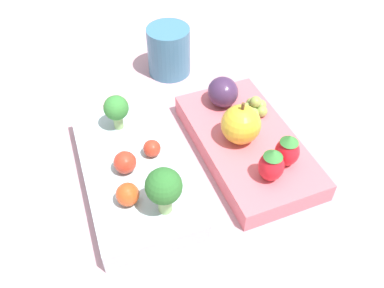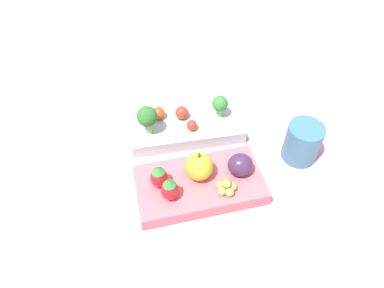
{
  "view_description": "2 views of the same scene",
  "coord_description": "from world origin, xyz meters",
  "px_view_note": "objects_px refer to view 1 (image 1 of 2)",
  "views": [
    {
      "loc": [
        -0.34,
        0.11,
        0.4
      ],
      "look_at": [
        -0.01,
        -0.0,
        0.04
      ],
      "focal_mm": 40.0,
      "sensor_mm": 36.0,
      "label": 1
    },
    {
      "loc": [
        -0.07,
        -0.4,
        0.49
      ],
      "look_at": [
        -0.01,
        -0.0,
        0.04
      ],
      "focal_mm": 32.0,
      "sensor_mm": 36.0,
      "label": 2
    }
  ],
  "objects_px": {
    "strawberry_0": "(287,150)",
    "bento_box_savoury": "(133,172)",
    "apple": "(241,124)",
    "drinking_cup": "(169,51)",
    "broccoli_floret_0": "(164,187)",
    "cherry_tomato_1": "(151,146)",
    "bento_box_fruit": "(247,144)",
    "cherry_tomato_0": "(128,194)",
    "strawberry_1": "(272,165)",
    "plum": "(223,92)",
    "cherry_tomato_2": "(125,162)",
    "grape_cluster": "(255,107)",
    "broccoli_floret_1": "(116,109)"
  },
  "relations": [
    {
      "from": "apple",
      "to": "drinking_cup",
      "type": "distance_m",
      "value": 0.2
    },
    {
      "from": "cherry_tomato_0",
      "to": "grape_cluster",
      "type": "xyz_separation_m",
      "value": [
        0.09,
        -0.19,
        -0.01
      ]
    },
    {
      "from": "broccoli_floret_0",
      "to": "plum",
      "type": "relative_size",
      "value": 1.35
    },
    {
      "from": "bento_box_fruit",
      "to": "drinking_cup",
      "type": "xyz_separation_m",
      "value": [
        0.2,
        0.05,
        0.02
      ]
    },
    {
      "from": "broccoli_floret_0",
      "to": "apple",
      "type": "bearing_deg",
      "value": -56.6
    },
    {
      "from": "strawberry_1",
      "to": "broccoli_floret_0",
      "type": "bearing_deg",
      "value": 93.96
    },
    {
      "from": "strawberry_0",
      "to": "plum",
      "type": "distance_m",
      "value": 0.13
    },
    {
      "from": "bento_box_fruit",
      "to": "drinking_cup",
      "type": "relative_size",
      "value": 2.98
    },
    {
      "from": "strawberry_0",
      "to": "drinking_cup",
      "type": "relative_size",
      "value": 0.59
    },
    {
      "from": "apple",
      "to": "grape_cluster",
      "type": "bearing_deg",
      "value": -43.14
    },
    {
      "from": "plum",
      "to": "bento_box_fruit",
      "type": "bearing_deg",
      "value": -173.82
    },
    {
      "from": "cherry_tomato_1",
      "to": "grape_cluster",
      "type": "height_order",
      "value": "grape_cluster"
    },
    {
      "from": "apple",
      "to": "plum",
      "type": "distance_m",
      "value": 0.07
    },
    {
      "from": "strawberry_1",
      "to": "grape_cluster",
      "type": "xyz_separation_m",
      "value": [
        0.11,
        -0.03,
        -0.01
      ]
    },
    {
      "from": "cherry_tomato_0",
      "to": "cherry_tomato_1",
      "type": "relative_size",
      "value": 1.22
    },
    {
      "from": "cherry_tomato_1",
      "to": "strawberry_0",
      "type": "bearing_deg",
      "value": -112.97
    },
    {
      "from": "apple",
      "to": "plum",
      "type": "relative_size",
      "value": 1.32
    },
    {
      "from": "broccoli_floret_0",
      "to": "grape_cluster",
      "type": "bearing_deg",
      "value": -52.82
    },
    {
      "from": "cherry_tomato_0",
      "to": "apple",
      "type": "relative_size",
      "value": 0.44
    },
    {
      "from": "cherry_tomato_1",
      "to": "cherry_tomato_2",
      "type": "height_order",
      "value": "cherry_tomato_2"
    },
    {
      "from": "bento_box_savoury",
      "to": "apple",
      "type": "xyz_separation_m",
      "value": [
        0.0,
        -0.13,
        0.04
      ]
    },
    {
      "from": "apple",
      "to": "strawberry_1",
      "type": "relative_size",
      "value": 1.29
    },
    {
      "from": "broccoli_floret_1",
      "to": "broccoli_floret_0",
      "type": "bearing_deg",
      "value": -170.93
    },
    {
      "from": "broccoli_floret_0",
      "to": "grape_cluster",
      "type": "distance_m",
      "value": 0.19
    },
    {
      "from": "bento_box_fruit",
      "to": "broccoli_floret_1",
      "type": "xyz_separation_m",
      "value": [
        0.06,
        0.15,
        0.04
      ]
    },
    {
      "from": "cherry_tomato_1",
      "to": "strawberry_0",
      "type": "distance_m",
      "value": 0.16
    },
    {
      "from": "bento_box_savoury",
      "to": "cherry_tomato_2",
      "type": "xyz_separation_m",
      "value": [
        -0.01,
        0.01,
        0.03
      ]
    },
    {
      "from": "cherry_tomato_0",
      "to": "strawberry_1",
      "type": "xyz_separation_m",
      "value": [
        -0.01,
        -0.16,
        0.01
      ]
    },
    {
      "from": "bento_box_savoury",
      "to": "cherry_tomato_1",
      "type": "xyz_separation_m",
      "value": [
        0.01,
        -0.03,
        0.02
      ]
    },
    {
      "from": "apple",
      "to": "strawberry_0",
      "type": "xyz_separation_m",
      "value": [
        -0.05,
        -0.04,
        -0.0
      ]
    },
    {
      "from": "bento_box_fruit",
      "to": "drinking_cup",
      "type": "distance_m",
      "value": 0.2
    },
    {
      "from": "bento_box_fruit",
      "to": "strawberry_0",
      "type": "distance_m",
      "value": 0.07
    },
    {
      "from": "apple",
      "to": "strawberry_0",
      "type": "relative_size",
      "value": 1.31
    },
    {
      "from": "cherry_tomato_0",
      "to": "cherry_tomato_2",
      "type": "distance_m",
      "value": 0.05
    },
    {
      "from": "broccoli_floret_1",
      "to": "bento_box_fruit",
      "type": "bearing_deg",
      "value": -113.57
    },
    {
      "from": "cherry_tomato_0",
      "to": "broccoli_floret_1",
      "type": "bearing_deg",
      "value": -5.97
    },
    {
      "from": "bento_box_savoury",
      "to": "drinking_cup",
      "type": "height_order",
      "value": "drinking_cup"
    },
    {
      "from": "bento_box_fruit",
      "to": "cherry_tomato_0",
      "type": "height_order",
      "value": "cherry_tomato_0"
    },
    {
      "from": "broccoli_floret_1",
      "to": "strawberry_0",
      "type": "distance_m",
      "value": 0.21
    },
    {
      "from": "broccoli_floret_0",
      "to": "plum",
      "type": "distance_m",
      "value": 0.19
    },
    {
      "from": "grape_cluster",
      "to": "drinking_cup",
      "type": "distance_m",
      "value": 0.17
    },
    {
      "from": "bento_box_savoury",
      "to": "plum",
      "type": "xyz_separation_m",
      "value": [
        0.07,
        -0.14,
        0.03
      ]
    },
    {
      "from": "grape_cluster",
      "to": "broccoli_floret_0",
      "type": "bearing_deg",
      "value": 127.18
    },
    {
      "from": "apple",
      "to": "strawberry_0",
      "type": "bearing_deg",
      "value": -145.67
    },
    {
      "from": "bento_box_savoury",
      "to": "apple",
      "type": "bearing_deg",
      "value": -88.61
    },
    {
      "from": "strawberry_1",
      "to": "drinking_cup",
      "type": "height_order",
      "value": "drinking_cup"
    },
    {
      "from": "broccoli_floret_1",
      "to": "strawberry_0",
      "type": "height_order",
      "value": "broccoli_floret_1"
    },
    {
      "from": "bento_box_fruit",
      "to": "grape_cluster",
      "type": "distance_m",
      "value": 0.05
    },
    {
      "from": "strawberry_0",
      "to": "bento_box_savoury",
      "type": "bearing_deg",
      "value": 73.96
    },
    {
      "from": "broccoli_floret_0",
      "to": "strawberry_1",
      "type": "xyz_separation_m",
      "value": [
        0.01,
        -0.12,
        -0.02
      ]
    }
  ]
}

